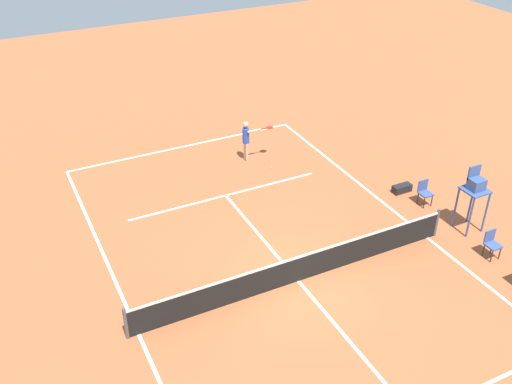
{
  "coord_description": "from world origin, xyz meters",
  "views": [
    {
      "loc": [
        7.32,
        11.85,
        11.81
      ],
      "look_at": [
        -0.57,
        -4.09,
        0.8
      ],
      "focal_mm": 41.04,
      "sensor_mm": 36.0,
      "label": 1
    }
  ],
  "objects_px": {
    "courtside_chair_near": "(492,243)",
    "umpire_chair": "(475,189)",
    "player_serving": "(247,137)",
    "tennis_ball": "(271,167)",
    "equipment_bag": "(402,188)",
    "courtside_chair_mid": "(425,192)"
  },
  "relations": [
    {
      "from": "umpire_chair",
      "to": "equipment_bag",
      "type": "bearing_deg",
      "value": -80.69
    },
    {
      "from": "courtside_chair_near",
      "to": "equipment_bag",
      "type": "distance_m",
      "value": 4.48
    },
    {
      "from": "courtside_chair_near",
      "to": "equipment_bag",
      "type": "xyz_separation_m",
      "value": [
        0.02,
        -4.46,
        -0.38
      ]
    },
    {
      "from": "courtside_chair_mid",
      "to": "umpire_chair",
      "type": "bearing_deg",
      "value": 99.36
    },
    {
      "from": "tennis_ball",
      "to": "umpire_chair",
      "type": "height_order",
      "value": "umpire_chair"
    },
    {
      "from": "player_serving",
      "to": "equipment_bag",
      "type": "xyz_separation_m",
      "value": [
        -4.21,
        4.93,
        -0.91
      ]
    },
    {
      "from": "umpire_chair",
      "to": "courtside_chair_mid",
      "type": "xyz_separation_m",
      "value": [
        0.32,
        -1.92,
        -1.07
      ]
    },
    {
      "from": "tennis_ball",
      "to": "courtside_chair_mid",
      "type": "relative_size",
      "value": 0.07
    },
    {
      "from": "umpire_chair",
      "to": "equipment_bag",
      "type": "distance_m",
      "value": 3.32
    },
    {
      "from": "equipment_bag",
      "to": "tennis_ball",
      "type": "bearing_deg",
      "value": -46.63
    },
    {
      "from": "player_serving",
      "to": "umpire_chair",
      "type": "distance_m",
      "value": 9.18
    },
    {
      "from": "player_serving",
      "to": "tennis_ball",
      "type": "bearing_deg",
      "value": 29.54
    },
    {
      "from": "player_serving",
      "to": "umpire_chair",
      "type": "relative_size",
      "value": 0.73
    },
    {
      "from": "player_serving",
      "to": "courtside_chair_mid",
      "type": "bearing_deg",
      "value": 38.03
    },
    {
      "from": "courtside_chair_near",
      "to": "courtside_chair_mid",
      "type": "distance_m",
      "value": 3.43
    },
    {
      "from": "courtside_chair_mid",
      "to": "equipment_bag",
      "type": "height_order",
      "value": "courtside_chair_mid"
    },
    {
      "from": "courtside_chair_near",
      "to": "umpire_chair",
      "type": "bearing_deg",
      "value": -107.0
    },
    {
      "from": "player_serving",
      "to": "tennis_ball",
      "type": "xyz_separation_m",
      "value": [
        -0.56,
        1.07,
        -1.02
      ]
    },
    {
      "from": "umpire_chair",
      "to": "equipment_bag",
      "type": "xyz_separation_m",
      "value": [
        0.48,
        -2.94,
        -1.46
      ]
    },
    {
      "from": "umpire_chair",
      "to": "courtside_chair_near",
      "type": "bearing_deg",
      "value": 73.0
    },
    {
      "from": "courtside_chair_near",
      "to": "equipment_bag",
      "type": "relative_size",
      "value": 1.25
    },
    {
      "from": "umpire_chair",
      "to": "equipment_bag",
      "type": "height_order",
      "value": "umpire_chair"
    }
  ]
}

